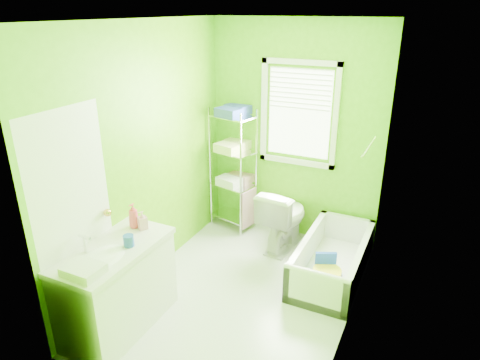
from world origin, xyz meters
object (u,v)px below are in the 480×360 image
at_px(bathtub, 332,264).
at_px(vanity, 117,286).
at_px(toilet, 284,217).
at_px(wire_shelf_unit, 234,156).

height_order(bathtub, vanity, vanity).
xyz_separation_m(toilet, wire_shelf_unit, (-0.75, 0.22, 0.59)).
bearing_deg(bathtub, vanity, -133.76).
xyz_separation_m(bathtub, wire_shelf_unit, (-1.44, 0.57, 0.83)).
relative_size(toilet, wire_shelf_unit, 0.48).
distance_m(bathtub, wire_shelf_unit, 1.76).
xyz_separation_m(bathtub, vanity, (-1.52, -1.59, 0.29)).
bearing_deg(toilet, wire_shelf_unit, -11.34).
bearing_deg(vanity, bathtub, 46.24).
bearing_deg(wire_shelf_unit, vanity, -92.20).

